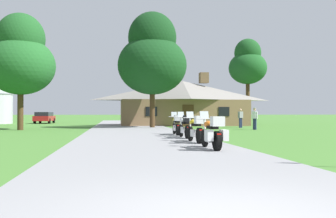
% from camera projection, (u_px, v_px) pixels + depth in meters
% --- Properties ---
extents(ground_plane, '(500.00, 500.00, 0.00)m').
position_uv_depth(ground_plane, '(135.00, 133.00, 24.16)').
color(ground_plane, '#42752D').
extents(asphalt_driveway, '(6.40, 80.00, 0.06)m').
position_uv_depth(asphalt_driveway, '(137.00, 134.00, 22.18)').
color(asphalt_driveway, gray).
rests_on(asphalt_driveway, ground).
extents(motorcycle_orange_nearest_to_camera, '(0.75, 2.08, 1.30)m').
position_uv_depth(motorcycle_orange_nearest_to_camera, '(213.00, 133.00, 12.58)').
color(motorcycle_orange_nearest_to_camera, black).
rests_on(motorcycle_orange_nearest_to_camera, asphalt_driveway).
extents(motorcycle_yellow_second_in_row, '(0.66, 2.08, 1.30)m').
position_uv_depth(motorcycle_yellow_second_in_row, '(196.00, 129.00, 15.53)').
color(motorcycle_yellow_second_in_row, black).
rests_on(motorcycle_yellow_second_in_row, asphalt_driveway).
extents(motorcycle_white_third_in_row, '(0.66, 2.08, 1.30)m').
position_uv_depth(motorcycle_white_third_in_row, '(185.00, 127.00, 18.37)').
color(motorcycle_white_third_in_row, black).
rests_on(motorcycle_white_third_in_row, asphalt_driveway).
extents(motorcycle_yellow_farthest_in_row, '(0.66, 2.08, 1.30)m').
position_uv_depth(motorcycle_yellow_farthest_in_row, '(176.00, 125.00, 20.91)').
color(motorcycle_yellow_farthest_in_row, black).
rests_on(motorcycle_yellow_farthest_in_row, asphalt_driveway).
extents(stone_lodge, '(13.51, 6.40, 5.55)m').
position_uv_depth(stone_lodge, '(182.00, 102.00, 38.84)').
color(stone_lodge, brown).
rests_on(stone_lodge, ground).
extents(bystander_gray_shirt_near_lodge, '(0.52, 0.33, 1.67)m').
position_uv_depth(bystander_gray_shirt_near_lodge, '(241.00, 117.00, 32.37)').
color(bystander_gray_shirt_near_lodge, navy).
rests_on(bystander_gray_shirt_near_lodge, ground).
extents(bystander_white_shirt_beside_signpost, '(0.37, 0.49, 1.69)m').
position_uv_depth(bystander_white_shirt_beside_signpost, '(255.00, 117.00, 28.63)').
color(bystander_white_shirt_beside_signpost, navy).
rests_on(bystander_white_shirt_beside_signpost, ground).
extents(tree_left_near, '(5.17, 5.17, 8.88)m').
position_uv_depth(tree_left_near, '(21.00, 58.00, 28.19)').
color(tree_left_near, '#422D19').
rests_on(tree_left_near, ground).
extents(tree_by_lodge_front, '(5.94, 5.94, 10.00)m').
position_uv_depth(tree_by_lodge_front, '(152.00, 57.00, 31.95)').
color(tree_by_lodge_front, '#422D19').
rests_on(tree_by_lodge_front, ground).
extents(tree_right_of_lodge, '(4.36, 4.36, 9.86)m').
position_uv_depth(tree_right_of_lodge, '(248.00, 64.00, 42.77)').
color(tree_right_of_lodge, '#422D19').
rests_on(tree_right_of_lodge, ground).
extents(parked_red_suv_far_left, '(2.01, 4.65, 1.40)m').
position_uv_depth(parked_red_suv_far_left, '(44.00, 117.00, 46.03)').
color(parked_red_suv_far_left, maroon).
rests_on(parked_red_suv_far_left, ground).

